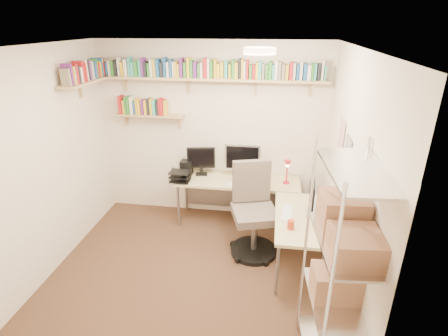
{
  "coord_description": "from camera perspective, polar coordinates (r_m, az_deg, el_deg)",
  "views": [
    {
      "loc": [
        0.87,
        -3.18,
        2.71
      ],
      "look_at": [
        0.32,
        0.55,
        1.12
      ],
      "focal_mm": 28.0,
      "sensor_mm": 36.0,
      "label": 1
    }
  ],
  "objects": [
    {
      "name": "room_shell",
      "position": [
        3.49,
        -6.41,
        3.26
      ],
      "size": [
        3.24,
        3.04,
        2.52
      ],
      "color": "beige",
      "rests_on": "ground"
    },
    {
      "name": "wire_rack",
      "position": [
        2.75,
        18.82,
        -13.21
      ],
      "size": [
        0.48,
        0.87,
        1.93
      ],
      "rotation": [
        0.0,
        0.0,
        0.09
      ],
      "color": "silver",
      "rests_on": "ground"
    },
    {
      "name": "corner_desk",
      "position": [
        4.66,
        3.28,
        -3.32
      ],
      "size": [
        1.99,
        1.73,
        1.15
      ],
      "color": "beige",
      "rests_on": "ground"
    },
    {
      "name": "office_chair",
      "position": [
        4.36,
        4.82,
        -7.85
      ],
      "size": [
        0.64,
        0.65,
        1.16
      ],
      "rotation": [
        0.0,
        0.0,
        0.29
      ],
      "color": "black",
      "rests_on": "ground"
    },
    {
      "name": "ground",
      "position": [
        4.27,
        -5.53,
        -16.74
      ],
      "size": [
        3.2,
        3.2,
        0.0
      ],
      "primitive_type": "plane",
      "color": "#402E1B",
      "rests_on": "ground"
    },
    {
      "name": "wall_shelves",
      "position": [
        4.71,
        -8.02,
        14.27
      ],
      "size": [
        3.12,
        1.09,
        0.8
      ],
      "color": "tan",
      "rests_on": "ground"
    }
  ]
}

